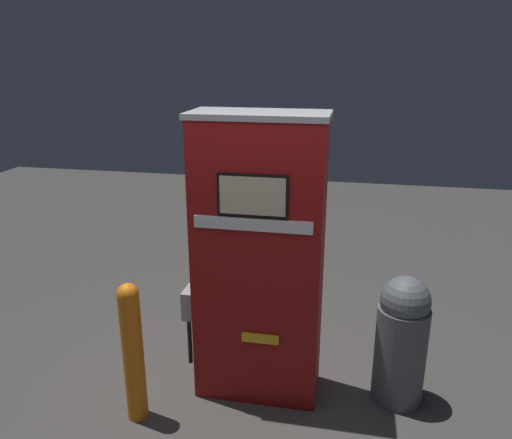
{
  "coord_description": "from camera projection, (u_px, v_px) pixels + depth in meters",
  "views": [
    {
      "loc": [
        0.63,
        -3.03,
        2.48
      ],
      "look_at": [
        0.0,
        0.11,
        1.42
      ],
      "focal_mm": 35.0,
      "sensor_mm": 36.0,
      "label": 1
    }
  ],
  "objects": [
    {
      "name": "trash_bin",
      "position": [
        401.0,
        339.0,
        3.62
      ],
      "size": [
        0.37,
        0.37,
        1.0
      ],
      "color": "#51565B",
      "rests_on": "ground_plane"
    },
    {
      "name": "safety_bollard",
      "position": [
        133.0,
        349.0,
        3.42
      ],
      "size": [
        0.15,
        0.15,
        1.05
      ],
      "color": "orange",
      "rests_on": "ground_plane"
    },
    {
      "name": "gas_pump",
      "position": [
        259.0,
        261.0,
        3.58
      ],
      "size": [
        1.01,
        0.47,
        2.12
      ],
      "color": "maroon",
      "rests_on": "ground_plane"
    },
    {
      "name": "ground_plane",
      "position": [
        253.0,
        404.0,
        3.71
      ],
      "size": [
        14.0,
        14.0,
        0.0
      ],
      "primitive_type": "plane",
      "color": "#423F3D"
    }
  ]
}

